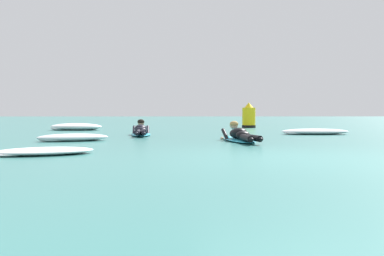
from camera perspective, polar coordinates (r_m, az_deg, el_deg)
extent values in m
plane|color=#387A75|center=(16.79, 3.64, -0.36)|extent=(120.00, 120.00, 0.00)
ellipsoid|color=#2DB2D1|center=(10.67, 6.14, -1.57)|extent=(0.81, 2.22, 0.07)
ellipsoid|color=#2DB2D1|center=(11.67, 4.79, -1.21)|extent=(0.22, 0.22, 0.06)
ellipsoid|color=black|center=(10.71, 6.07, -0.67)|extent=(0.49, 0.77, 0.35)
ellipsoid|color=black|center=(10.31, 6.69, -0.95)|extent=(0.37, 0.32, 0.20)
cylinder|color=black|center=(9.75, 7.14, -1.29)|extent=(0.19, 0.83, 0.14)
ellipsoid|color=black|center=(9.35, 7.71, -1.44)|extent=(0.13, 0.23, 0.08)
cylinder|color=black|center=(9.80, 8.04, -1.28)|extent=(0.29, 0.83, 0.14)
ellipsoid|color=black|center=(9.42, 8.92, -1.42)|extent=(0.13, 0.23, 0.08)
cylinder|color=black|center=(11.04, 4.43, -1.00)|extent=(0.17, 0.63, 0.36)
sphere|color=tan|center=(11.44, 3.95, -1.39)|extent=(0.09, 0.09, 0.09)
cylinder|color=black|center=(11.13, 6.65, -0.98)|extent=(0.17, 0.63, 0.36)
sphere|color=tan|center=(11.51, 6.13, -1.38)|extent=(0.09, 0.09, 0.09)
sphere|color=tan|center=(11.11, 5.50, 0.37)|extent=(0.21, 0.21, 0.21)
ellipsoid|color=#AD894C|center=(11.09, 5.53, 0.53)|extent=(0.24, 0.23, 0.16)
ellipsoid|color=#2DB2D1|center=(13.49, -6.72, -0.81)|extent=(0.74, 2.21, 0.07)
ellipsoid|color=#2DB2D1|center=(14.53, -6.68, -0.57)|extent=(0.23, 0.21, 0.06)
ellipsoid|color=black|center=(13.53, -6.72, -0.11)|extent=(0.45, 0.72, 0.35)
ellipsoid|color=black|center=(13.13, -6.74, -0.30)|extent=(0.36, 0.30, 0.20)
cylinder|color=black|center=(12.55, -7.13, -0.55)|extent=(0.15, 0.87, 0.14)
ellipsoid|color=black|center=(12.12, -7.27, -0.64)|extent=(0.12, 0.23, 0.08)
cylinder|color=black|center=(12.55, -6.40, -0.55)|extent=(0.25, 0.88, 0.14)
ellipsoid|color=black|center=(12.11, -6.29, -0.64)|extent=(0.12, 0.23, 0.08)
cylinder|color=black|center=(13.92, -7.61, -0.38)|extent=(0.13, 0.60, 0.34)
sphere|color=tan|center=(14.31, -7.57, -0.71)|extent=(0.09, 0.09, 0.09)
cylinder|color=black|center=(13.90, -5.80, -0.38)|extent=(0.13, 0.60, 0.34)
sphere|color=tan|center=(14.27, -5.81, -0.72)|extent=(0.09, 0.09, 0.09)
sphere|color=tan|center=(13.93, -6.71, 0.71)|extent=(0.21, 0.21, 0.21)
ellipsoid|color=black|center=(13.91, -6.71, 0.83)|extent=(0.23, 0.21, 0.16)
ellipsoid|color=white|center=(14.53, 15.80, -0.44)|extent=(2.18, 0.96, 0.19)
ellipsoid|color=white|center=(14.82, 17.66, -0.52)|extent=(0.89, 0.72, 0.13)
ellipsoid|color=white|center=(14.27, 13.41, -0.63)|extent=(0.84, 0.57, 0.10)
ellipsoid|color=white|center=(17.87, -14.94, 0.16)|extent=(2.08, 1.16, 0.28)
ellipsoid|color=white|center=(17.90, -13.23, 0.05)|extent=(0.81, 0.65, 0.19)
ellipsoid|color=white|center=(17.95, -16.90, -0.05)|extent=(0.79, 0.61, 0.15)
ellipsoid|color=white|center=(11.12, -15.32, -1.19)|extent=(1.85, 1.19, 0.18)
ellipsoid|color=white|center=(11.27, -13.19, -1.27)|extent=(0.69, 0.49, 0.13)
ellipsoid|color=white|center=(11.03, -17.96, -1.46)|extent=(0.64, 0.38, 0.10)
ellipsoid|color=white|center=(7.71, -18.76, -2.87)|extent=(1.80, 1.34, 0.12)
ellipsoid|color=white|center=(7.87, -15.87, -2.87)|extent=(0.61, 0.46, 0.08)
ellipsoid|color=white|center=(7.62, -22.36, -3.18)|extent=(0.71, 0.69, 0.07)
cylinder|color=yellow|center=(20.19, 7.45, 1.34)|extent=(0.60, 0.60, 0.93)
cone|color=yellow|center=(20.20, 7.46, 3.00)|extent=(0.42, 0.42, 0.24)
cylinder|color=black|center=(20.20, 7.45, 0.20)|extent=(0.63, 0.63, 0.12)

